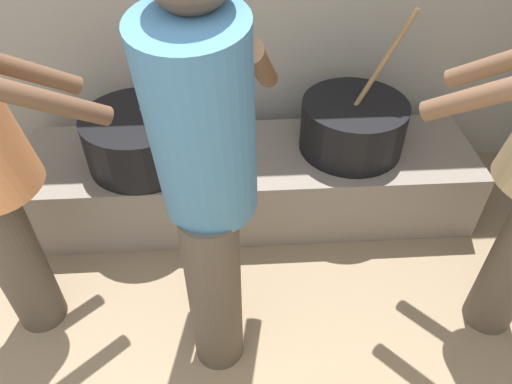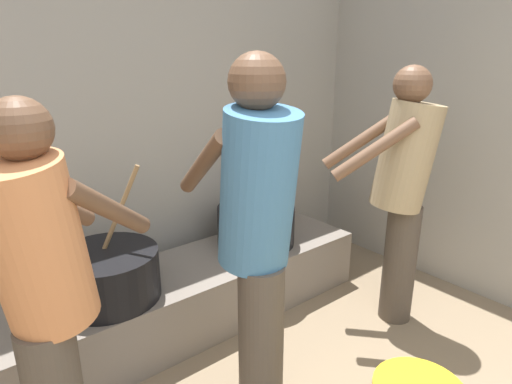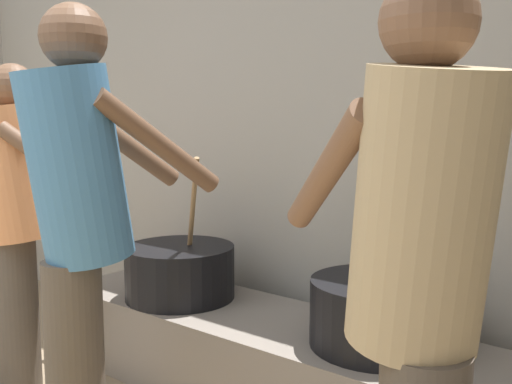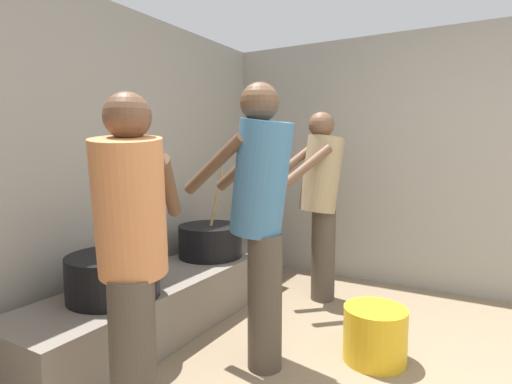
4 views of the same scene
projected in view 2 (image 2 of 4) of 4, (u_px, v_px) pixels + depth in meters
The scene contains 7 objects.
block_enclosure_rear at pixel (41, 142), 2.43m from camera, with size 5.11×0.20×2.32m, color #9E998E.
hearth_ledge at pixel (193, 293), 2.72m from camera, with size 2.33×0.60×0.39m, color slate.
cooking_pot_main at pixel (108, 275), 2.29m from camera, with size 0.54×0.54×0.72m.
cooking_pot_secondary at pixel (256, 225), 2.95m from camera, with size 0.52×0.52×0.72m.
cook_in_orange_shirt at pixel (45, 289), 1.48m from camera, with size 0.71×0.62×1.51m.
cook_in_blue_shirt at pixel (257, 230), 1.77m from camera, with size 0.44×0.72×1.64m.
cook_in_tan_shirt at pixel (403, 184), 2.55m from camera, with size 0.72×0.65×1.58m.
Camera 2 is at (-0.58, 0.04, 1.63)m, focal length 30.39 mm.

